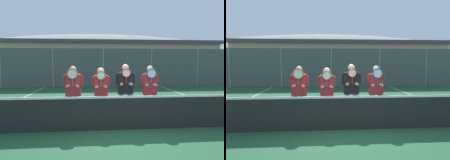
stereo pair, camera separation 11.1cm
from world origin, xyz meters
The scene contains 15 objects.
ground_plane centered at (0.00, 0.00, 0.00)m, with size 120.00×120.00×0.00m, color #1E4C2D.
hill_distant centered at (0.00, 57.04, 0.00)m, with size 99.78×55.43×19.40m.
clubhouse_building centered at (1.46, 17.54, 2.09)m, with size 23.13×5.50×4.14m.
fence_back centered at (0.00, 9.79, 1.45)m, with size 22.48×0.06×2.89m.
tennis_net centered at (0.00, 0.00, 0.49)m, with size 11.88×0.09×1.05m.
court_line_left_sideline centered at (-4.42, 3.00, 0.00)m, with size 0.05×16.00×0.01m, color white.
court_line_right_sideline centered at (4.42, 3.00, 0.00)m, with size 0.05×16.00×0.01m, color white.
player_leftmost centered at (-1.35, 0.80, 1.04)m, with size 0.59×0.34×1.76m.
player_center_left centered at (-0.50, 0.79, 1.01)m, with size 0.55×0.34×1.71m.
player_center_right centered at (0.28, 0.85, 1.08)m, with size 0.61×0.34×1.81m.
player_rightmost centered at (1.06, 0.82, 1.03)m, with size 0.56×0.34×1.76m.
car_far_left centered at (-5.86, 12.98, 0.90)m, with size 4.79×1.92×1.76m.
car_left_of_center centered at (-0.91, 12.68, 0.89)m, with size 4.24×2.07×1.73m.
car_center centered at (3.93, 12.78, 0.94)m, with size 4.56×1.94×1.86m.
car_right_of_center centered at (8.93, 12.98, 0.89)m, with size 4.58×2.06×1.73m.
Camera 1 is at (-0.72, -5.35, 1.88)m, focal length 32.00 mm.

